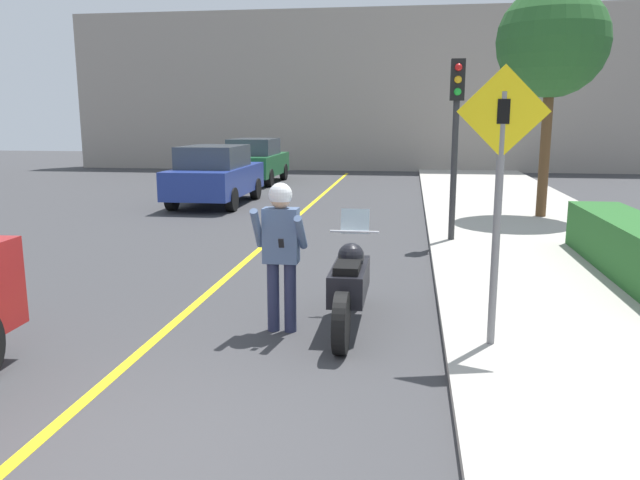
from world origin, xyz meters
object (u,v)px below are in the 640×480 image
(traffic_light, at_px, (456,115))
(person_biker, at_px, (281,242))
(motorcycle, at_px, (350,284))
(crossing_sign, at_px, (499,181))
(parked_car_green, at_px, (255,160))
(parked_car_blue, at_px, (215,175))
(street_tree, at_px, (552,43))

(traffic_light, bearing_deg, person_biker, -112.67)
(motorcycle, xyz_separation_m, crossing_sign, (1.56, -0.65, 1.31))
(parked_car_green, bearing_deg, person_biker, -74.95)
(motorcycle, xyz_separation_m, parked_car_blue, (-4.82, 10.06, 0.34))
(crossing_sign, relative_size, parked_car_blue, 0.68)
(traffic_light, relative_size, parked_car_green, 0.81)
(street_tree, height_order, parked_car_green, street_tree)
(traffic_light, bearing_deg, parked_car_green, 121.34)
(person_biker, bearing_deg, crossing_sign, -8.80)
(traffic_light, bearing_deg, street_tree, 54.95)
(person_biker, distance_m, crossing_sign, 2.47)
(motorcycle, relative_size, person_biker, 1.39)
(person_biker, height_order, parked_car_green, person_biker)
(motorcycle, bearing_deg, traffic_light, 73.68)
(traffic_light, height_order, parked_car_green, traffic_light)
(motorcycle, distance_m, crossing_sign, 2.14)
(parked_car_blue, bearing_deg, traffic_light, -37.88)
(person_biker, xyz_separation_m, crossing_sign, (2.32, -0.36, 0.76))
(motorcycle, xyz_separation_m, parked_car_green, (-5.17, 16.10, 0.34))
(parked_car_green, bearing_deg, parked_car_blue, -86.70)
(motorcycle, height_order, street_tree, street_tree)
(traffic_light, relative_size, parked_car_blue, 0.81)
(crossing_sign, bearing_deg, parked_car_blue, 120.79)
(person_biker, distance_m, traffic_light, 6.05)
(person_biker, xyz_separation_m, traffic_light, (2.27, 5.43, 1.43))
(motorcycle, relative_size, crossing_sign, 0.84)
(motorcycle, height_order, person_biker, person_biker)
(street_tree, bearing_deg, traffic_light, -125.05)
(motorcycle, distance_m, parked_car_green, 16.91)
(motorcycle, bearing_deg, person_biker, -159.41)
(crossing_sign, bearing_deg, person_biker, 171.20)
(crossing_sign, bearing_deg, motorcycle, 157.55)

